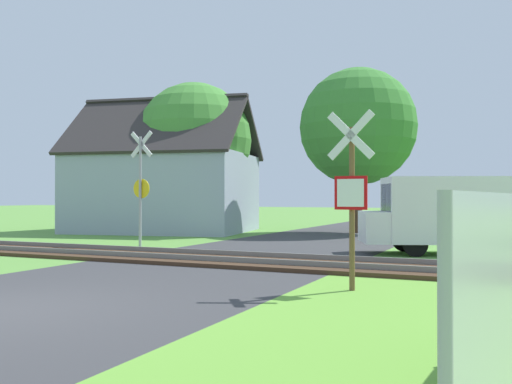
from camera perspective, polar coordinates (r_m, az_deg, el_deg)
The scene contains 10 objects.
ground_plane at distance 9.27m, azimuth -23.95°, elevation -10.83°, with size 160.00×160.00×0.00m, color #5B933D.
road_asphalt at distance 10.69m, azimuth -15.83°, elevation -9.44°, with size 6.46×80.00×0.01m, color #38383A.
rail_track at distance 14.75m, azimuth -3.39°, elevation -6.76°, with size 60.00×2.60×0.22m.
stop_sign_near at distance 10.27m, azimuth 9.52°, elevation 0.04°, with size 0.88×0.16×3.20m.
crossing_sign_far at distance 19.04m, azimuth -11.46°, elevation 0.93°, with size 0.88×0.14×3.83m.
house at distance 27.74m, azimuth -9.10°, elevation 0.30°, with size 9.33×8.02×6.49m.
tree_center at distance 26.93m, azimuth 10.16°, elevation 6.45°, with size 5.40×5.40×7.63m.
tree_left at distance 27.89m, azimuth -6.19°, elevation 5.15°, with size 5.57×5.57×7.19m.
mail_truck at distance 17.54m, azimuth 19.07°, elevation -1.87°, with size 5.24×3.51×2.24m.
fence_panel at distance 4.70m, azimuth 23.65°, elevation -10.53°, with size 0.44×4.68×1.70m.
Camera 1 is at (6.79, -6.09, 1.67)m, focal length 40.00 mm.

